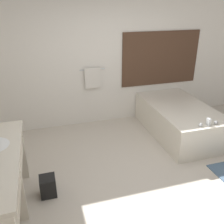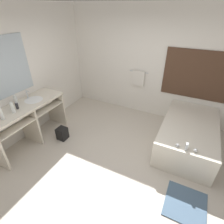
{
  "view_description": "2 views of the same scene",
  "coord_description": "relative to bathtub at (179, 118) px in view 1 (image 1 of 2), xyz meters",
  "views": [
    {
      "loc": [
        -1.3,
        -2.5,
        2.38
      ],
      "look_at": [
        -0.35,
        0.67,
        0.89
      ],
      "focal_mm": 40.0,
      "sensor_mm": 36.0,
      "label": 1
    },
    {
      "loc": [
        1.03,
        -2.04,
        2.61
      ],
      "look_at": [
        -0.31,
        0.63,
        0.78
      ],
      "focal_mm": 28.0,
      "sensor_mm": 36.0,
      "label": 2
    }
  ],
  "objects": [
    {
      "name": "ground_plane",
      "position": [
        -1.17,
        -1.26,
        -0.31
      ],
      "size": [
        16.0,
        16.0,
        0.0
      ],
      "primitive_type": "plane",
      "color": "beige",
      "rests_on": "ground"
    },
    {
      "name": "wall_back_with_blinds",
      "position": [
        -1.13,
        0.97,
        1.03
      ],
      "size": [
        7.4,
        0.13,
        2.7
      ],
      "color": "white",
      "rests_on": "ground_plane"
    },
    {
      "name": "bathtub",
      "position": [
        0.0,
        0.0,
        0.0
      ],
      "size": [
        1.04,
        1.86,
        0.69
      ],
      "color": "silver",
      "rests_on": "ground_plane"
    },
    {
      "name": "waste_bin",
      "position": [
        -2.53,
        -1.03,
        -0.17
      ],
      "size": [
        0.21,
        0.21,
        0.28
      ],
      "color": "black",
      "rests_on": "ground_plane"
    }
  ]
}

